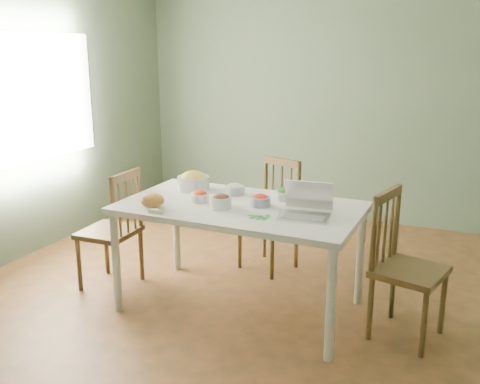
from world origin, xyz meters
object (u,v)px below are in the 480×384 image
at_px(chair_far, 268,216).
at_px(bowl_squash, 193,181).
at_px(chair_right, 410,268).
at_px(bread_boule, 152,200).
at_px(laptop, 304,202).
at_px(chair_left, 109,229).
at_px(dining_table, 240,257).

bearing_deg(chair_far, bowl_squash, -110.61).
bearing_deg(bowl_squash, chair_right, -5.34).
height_order(bread_boule, bowl_squash, bowl_squash).
distance_m(chair_right, laptop, 0.85).
relative_size(chair_left, bread_boule, 5.87).
relative_size(chair_left, laptop, 2.95).
distance_m(dining_table, chair_left, 1.17).
bearing_deg(chair_far, chair_right, -11.66).
bearing_deg(bowl_squash, chair_left, -152.76).
bearing_deg(bowl_squash, chair_far, 52.07).
bearing_deg(dining_table, bowl_squash, 155.30).
xyz_separation_m(dining_table, chair_right, (1.24, 0.08, 0.10)).
relative_size(chair_far, laptop, 2.92).
height_order(chair_right, laptop, laptop).
height_order(chair_far, chair_right, chair_right).
xyz_separation_m(chair_far, bread_boule, (-0.47, -1.14, 0.39)).
distance_m(bread_boule, bowl_squash, 0.57).
relative_size(bread_boule, laptop, 0.50).
height_order(chair_left, chair_right, chair_right).
height_order(chair_left, bowl_squash, chair_left).
height_order(dining_table, chair_far, chair_far).
xyz_separation_m(chair_far, chair_right, (1.33, -0.73, 0.02)).
xyz_separation_m(chair_right, bowl_squash, (-1.77, 0.17, 0.39)).
height_order(dining_table, chair_right, chair_right).
xyz_separation_m(chair_left, bread_boule, (0.61, -0.25, 0.39)).
bearing_deg(laptop, chair_left, 172.79).
xyz_separation_m(chair_left, laptop, (1.69, -0.02, 0.44)).
bearing_deg(laptop, chair_far, 117.39).
bearing_deg(bread_boule, chair_far, 67.83).
height_order(dining_table, chair_left, chair_left).
distance_m(chair_right, bowl_squash, 1.82).
bearing_deg(chair_left, bread_boule, 65.47).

